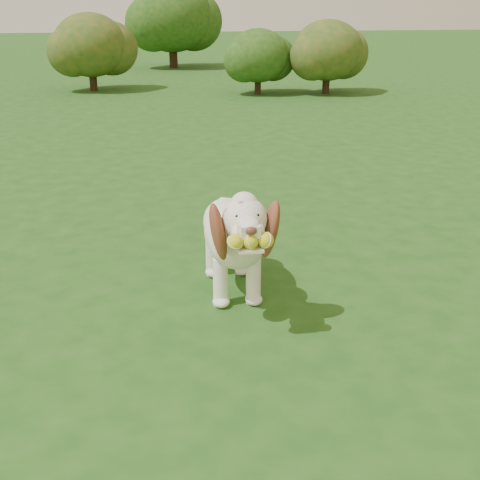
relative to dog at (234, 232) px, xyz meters
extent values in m
plane|color=#1B4614|center=(-0.38, -0.08, -0.39)|extent=(80.00, 80.00, 0.00)
ellipsoid|color=white|center=(0.00, 0.10, -0.03)|extent=(0.34, 0.63, 0.33)
ellipsoid|color=white|center=(0.00, -0.13, 0.00)|extent=(0.33, 0.33, 0.32)
ellipsoid|color=white|center=(0.01, 0.32, -0.04)|extent=(0.30, 0.30, 0.29)
cylinder|color=white|center=(-0.01, -0.26, 0.09)|extent=(0.18, 0.26, 0.25)
sphere|color=white|center=(-0.01, -0.38, 0.21)|extent=(0.23, 0.23, 0.23)
sphere|color=white|center=(-0.01, -0.36, 0.27)|extent=(0.15, 0.15, 0.15)
cube|color=white|center=(-0.02, -0.50, 0.20)|extent=(0.10, 0.13, 0.06)
ellipsoid|color=#592D28|center=(-0.02, -0.57, 0.22)|extent=(0.05, 0.04, 0.04)
cube|color=white|center=(-0.02, -0.52, 0.12)|extent=(0.13, 0.14, 0.02)
ellipsoid|color=brown|center=(-0.14, -0.36, 0.14)|extent=(0.13, 0.21, 0.35)
ellipsoid|color=brown|center=(0.12, -0.37, 0.14)|extent=(0.13, 0.22, 0.35)
cylinder|color=white|center=(0.01, 0.45, -0.01)|extent=(0.06, 0.16, 0.12)
cylinder|color=white|center=(-0.10, -0.11, -0.25)|extent=(0.09, 0.09, 0.28)
cylinder|color=white|center=(0.09, -0.12, -0.25)|extent=(0.09, 0.09, 0.28)
cylinder|color=white|center=(-0.08, 0.30, -0.25)|extent=(0.09, 0.09, 0.28)
cylinder|color=white|center=(0.10, 0.29, -0.25)|extent=(0.09, 0.09, 0.28)
sphere|color=yellow|center=(-0.09, -0.55, 0.16)|extent=(0.08, 0.08, 0.08)
sphere|color=yellow|center=(-0.02, -0.56, 0.16)|extent=(0.08, 0.08, 0.08)
sphere|color=yellow|center=(0.05, -0.56, 0.16)|extent=(0.08, 0.08, 0.08)
cylinder|color=#382314|center=(0.82, 14.21, -0.03)|extent=(0.23, 0.23, 0.73)
ellipsoid|color=#164816|center=(0.82, 14.21, 0.95)|extent=(2.19, 2.19, 1.86)
cylinder|color=#382314|center=(3.29, 8.31, -0.17)|extent=(0.14, 0.14, 0.44)
ellipsoid|color=#164816|center=(3.29, 8.31, 0.42)|extent=(1.33, 1.33, 1.13)
cylinder|color=#382314|center=(1.98, 8.51, -0.20)|extent=(0.12, 0.12, 0.39)
ellipsoid|color=#164816|center=(1.98, 8.51, 0.33)|extent=(1.17, 1.17, 1.00)
cylinder|color=#382314|center=(-1.17, 9.60, -0.15)|extent=(0.15, 0.15, 0.48)
ellipsoid|color=#164816|center=(-1.17, 9.60, 0.49)|extent=(1.44, 1.44, 1.23)
camera|label=1|loc=(-0.55, -3.14, 1.19)|focal=45.00mm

